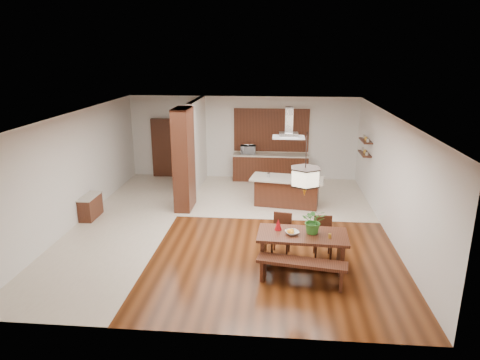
# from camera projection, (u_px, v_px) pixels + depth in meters

# --- Properties ---
(room_shell) EXTENTS (9.00, 9.04, 2.92)m
(room_shell) POSITION_uv_depth(u_px,v_px,m) (228.00, 148.00, 10.62)
(room_shell) COLOR #3C1B0A
(room_shell) RESTS_ON ground
(tile_hallway) EXTENTS (2.50, 9.00, 0.01)m
(tile_hallway) POSITION_uv_depth(u_px,v_px,m) (127.00, 222.00, 11.44)
(tile_hallway) COLOR beige
(tile_hallway) RESTS_ON ground
(tile_kitchen) EXTENTS (5.50, 4.00, 0.01)m
(tile_kitchen) POSITION_uv_depth(u_px,v_px,m) (277.00, 196.00, 13.49)
(tile_kitchen) COLOR beige
(tile_kitchen) RESTS_ON ground
(soffit_band) EXTENTS (8.00, 9.00, 0.02)m
(soffit_band) POSITION_uv_depth(u_px,v_px,m) (228.00, 115.00, 10.38)
(soffit_band) COLOR #421F10
(soffit_band) RESTS_ON room_shell
(partition_pier) EXTENTS (0.45, 1.00, 2.90)m
(partition_pier) POSITION_uv_depth(u_px,v_px,m) (184.00, 159.00, 12.06)
(partition_pier) COLOR #32170E
(partition_pier) RESTS_ON ground
(partition_stub) EXTENTS (0.18, 2.40, 2.90)m
(partition_stub) POSITION_uv_depth(u_px,v_px,m) (197.00, 144.00, 14.06)
(partition_stub) COLOR silver
(partition_stub) RESTS_ON ground
(hallway_console) EXTENTS (0.37, 0.88, 0.63)m
(hallway_console) POSITION_uv_depth(u_px,v_px,m) (90.00, 207.00, 11.63)
(hallway_console) COLOR #32170E
(hallway_console) RESTS_ON ground
(hallway_doorway) EXTENTS (1.10, 0.20, 2.10)m
(hallway_doorway) POSITION_uv_depth(u_px,v_px,m) (168.00, 148.00, 15.33)
(hallway_doorway) COLOR #32170E
(hallway_doorway) RESTS_ON ground
(rear_counter) EXTENTS (2.60, 0.62, 0.95)m
(rear_counter) POSITION_uv_depth(u_px,v_px,m) (270.00, 167.00, 15.00)
(rear_counter) COLOR #32170E
(rear_counter) RESTS_ON ground
(kitchen_window) EXTENTS (2.60, 0.08, 1.50)m
(kitchen_window) POSITION_uv_depth(u_px,v_px,m) (271.00, 130.00, 14.88)
(kitchen_window) COLOR olive
(kitchen_window) RESTS_ON room_shell
(shelf_lower) EXTENTS (0.26, 0.90, 0.04)m
(shelf_lower) POSITION_uv_depth(u_px,v_px,m) (365.00, 154.00, 12.96)
(shelf_lower) COLOR #32170E
(shelf_lower) RESTS_ON room_shell
(shelf_upper) EXTENTS (0.26, 0.90, 0.04)m
(shelf_upper) POSITION_uv_depth(u_px,v_px,m) (366.00, 141.00, 12.85)
(shelf_upper) COLOR #32170E
(shelf_upper) RESTS_ON room_shell
(dining_table) EXTENTS (1.89, 1.01, 0.77)m
(dining_table) POSITION_uv_depth(u_px,v_px,m) (302.00, 243.00, 8.87)
(dining_table) COLOR #32170E
(dining_table) RESTS_ON ground
(dining_bench) EXTENTS (1.78, 0.66, 0.49)m
(dining_bench) POSITION_uv_depth(u_px,v_px,m) (301.00, 272.00, 8.33)
(dining_bench) COLOR #32170E
(dining_bench) RESTS_ON ground
(dining_chair_left) EXTENTS (0.48, 0.48, 0.93)m
(dining_chair_left) POSITION_uv_depth(u_px,v_px,m) (281.00, 235.00, 9.50)
(dining_chair_left) COLOR #32170E
(dining_chair_left) RESTS_ON ground
(dining_chair_right) EXTENTS (0.41, 0.41, 0.90)m
(dining_chair_right) POSITION_uv_depth(u_px,v_px,m) (323.00, 238.00, 9.38)
(dining_chair_right) COLOR #32170E
(dining_chair_right) RESTS_ON ground
(pendant_lantern) EXTENTS (0.64, 0.64, 1.31)m
(pendant_lantern) POSITION_uv_depth(u_px,v_px,m) (306.00, 164.00, 8.39)
(pendant_lantern) COLOR beige
(pendant_lantern) RESTS_ON room_shell
(foliage_plant) EXTENTS (0.49, 0.43, 0.54)m
(foliage_plant) POSITION_uv_depth(u_px,v_px,m) (314.00, 221.00, 8.77)
(foliage_plant) COLOR #307226
(foliage_plant) RESTS_ON dining_table
(fruit_bowl) EXTENTS (0.36, 0.36, 0.07)m
(fruit_bowl) POSITION_uv_depth(u_px,v_px,m) (292.00, 233.00, 8.79)
(fruit_bowl) COLOR beige
(fruit_bowl) RESTS_ON dining_table
(napkin_cone) EXTENTS (0.18, 0.18, 0.24)m
(napkin_cone) POSITION_uv_depth(u_px,v_px,m) (278.00, 224.00, 8.98)
(napkin_cone) COLOR #A00B11
(napkin_cone) RESTS_ON dining_table
(gold_ornament) EXTENTS (0.07, 0.07, 0.09)m
(gold_ornament) POSITION_uv_depth(u_px,v_px,m) (330.00, 236.00, 8.60)
(gold_ornament) COLOR gold
(gold_ornament) RESTS_ON dining_table
(kitchen_island) EXTENTS (2.20, 1.21, 0.86)m
(kitchen_island) POSITION_uv_depth(u_px,v_px,m) (287.00, 191.00, 12.53)
(kitchen_island) COLOR #32170E
(kitchen_island) RESTS_ON ground
(range_hood) EXTENTS (0.90, 0.55, 0.87)m
(range_hood) POSITION_uv_depth(u_px,v_px,m) (289.00, 123.00, 11.95)
(range_hood) COLOR silver
(range_hood) RESTS_ON room_shell
(island_cup) EXTENTS (0.14, 0.14, 0.10)m
(island_cup) POSITION_uv_depth(u_px,v_px,m) (302.00, 177.00, 12.30)
(island_cup) COLOR silver
(island_cup) RESTS_ON kitchen_island
(microwave) EXTENTS (0.54, 0.38, 0.29)m
(microwave) POSITION_uv_depth(u_px,v_px,m) (248.00, 150.00, 14.90)
(microwave) COLOR silver
(microwave) RESTS_ON rear_counter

